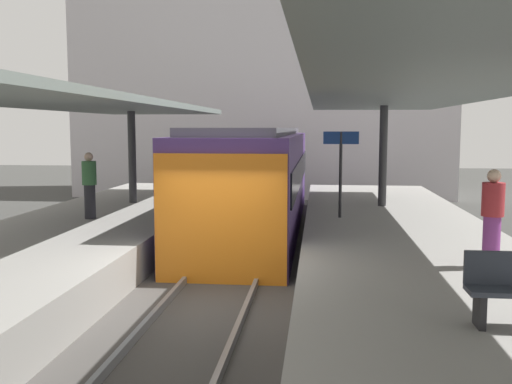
{
  "coord_description": "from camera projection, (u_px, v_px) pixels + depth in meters",
  "views": [
    {
      "loc": [
        1.92,
        -9.82,
        3.29
      ],
      "look_at": [
        0.22,
        6.04,
        1.55
      ],
      "focal_mm": 41.11,
      "sensor_mm": 36.0,
      "label": 1
    }
  ],
  "objects": [
    {
      "name": "passenger_mid_platform",
      "position": [
        89.0,
        184.0,
        14.83
      ],
      "size": [
        0.36,
        0.36,
        1.68
      ],
      "color": "#232328",
      "rests_on": "platform_left"
    },
    {
      "name": "station_building_backdrop",
      "position": [
        265.0,
        84.0,
        29.53
      ],
      "size": [
        18.0,
        6.0,
        11.0
      ],
      "primitive_type": "cube",
      "color": "#B7B2B7",
      "rests_on": "ground_plane"
    },
    {
      "name": "platform_right",
      "position": [
        430.0,
        296.0,
        9.81
      ],
      "size": [
        4.4,
        28.0,
        1.0
      ],
      "primitive_type": "cube",
      "color": "gray",
      "rests_on": "ground_plane"
    },
    {
      "name": "canopy_left",
      "position": [
        30.0,
        100.0,
        11.63
      ],
      "size": [
        4.18,
        21.0,
        2.97
      ],
      "color": "#333335",
      "rests_on": "platform_left"
    },
    {
      "name": "rail_near_side",
      "position": [
        167.0,
        301.0,
        10.31
      ],
      "size": [
        0.08,
        28.0,
        0.14
      ],
      "primitive_type": "cube",
      "color": "slate",
      "rests_on": "track_ballast"
    },
    {
      "name": "canopy_right",
      "position": [
        422.0,
        90.0,
        10.81
      ],
      "size": [
        4.18,
        21.0,
        3.11
      ],
      "color": "#333335",
      "rests_on": "platform_right"
    },
    {
      "name": "commuter_train",
      "position": [
        255.0,
        180.0,
        17.89
      ],
      "size": [
        2.78,
        12.98,
        3.1
      ],
      "color": "#472D6B",
      "rests_on": "track_ballast"
    },
    {
      "name": "rail_far_side",
      "position": [
        248.0,
        303.0,
        10.16
      ],
      "size": [
        0.08,
        28.0,
        0.14
      ],
      "primitive_type": "cube",
      "color": "slate",
      "rests_on": "track_ballast"
    },
    {
      "name": "ground_plane",
      "position": [
        207.0,
        317.0,
        10.27
      ],
      "size": [
        80.0,
        80.0,
        0.0
      ],
      "primitive_type": "plane",
      "color": "#383835"
    },
    {
      "name": "platform_sign",
      "position": [
        341.0,
        155.0,
        14.93
      ],
      "size": [
        0.9,
        0.08,
        2.21
      ],
      "color": "#262628",
      "rests_on": "platform_right"
    },
    {
      "name": "platform_left",
      "position": [
        1.0,
        283.0,
        10.62
      ],
      "size": [
        4.4,
        28.0,
        1.0
      ],
      "primitive_type": "cube",
      "color": "gray",
      "rests_on": "ground_plane"
    },
    {
      "name": "passenger_near_bench",
      "position": [
        492.0,
        217.0,
        9.61
      ],
      "size": [
        0.36,
        0.36,
        1.63
      ],
      "color": "#7A337A",
      "rests_on": "platform_right"
    },
    {
      "name": "track_ballast",
      "position": [
        207.0,
        311.0,
        10.26
      ],
      "size": [
        3.2,
        28.0,
        0.2
      ],
      "primitive_type": "cube",
      "color": "#423F3D",
      "rests_on": "ground_plane"
    }
  ]
}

